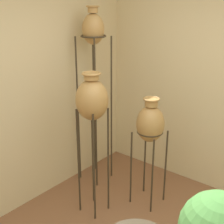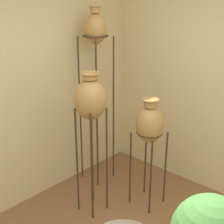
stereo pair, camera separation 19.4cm
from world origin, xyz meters
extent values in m
cylinder|color=#382D1E|center=(0.96, 1.46, 0.93)|extent=(0.02, 0.02, 1.86)
cylinder|color=#382D1E|center=(1.25, 1.46, 0.93)|extent=(0.02, 0.02, 1.86)
cylinder|color=#382D1E|center=(0.96, 1.75, 0.93)|extent=(0.02, 0.02, 1.86)
cylinder|color=#382D1E|center=(1.25, 1.75, 0.93)|extent=(0.02, 0.02, 1.86)
torus|color=#382D1E|center=(1.11, 1.61, 1.86)|extent=(0.30, 0.30, 0.02)
ellipsoid|color=#B28447|center=(1.11, 1.61, 1.94)|extent=(0.26, 0.26, 0.35)
cylinder|color=#B28447|center=(1.11, 1.61, 2.15)|extent=(0.12, 0.12, 0.07)
torus|color=#B28447|center=(1.11, 1.61, 2.19)|extent=(0.15, 0.15, 0.02)
cylinder|color=#382D1E|center=(0.46, 1.04, 0.61)|extent=(0.02, 0.02, 1.22)
cylinder|color=#382D1E|center=(0.69, 1.04, 0.61)|extent=(0.02, 0.02, 1.22)
cylinder|color=#382D1E|center=(0.46, 1.27, 0.61)|extent=(0.02, 0.02, 1.22)
cylinder|color=#382D1E|center=(0.69, 1.27, 0.61)|extent=(0.02, 0.02, 1.22)
torus|color=#382D1E|center=(0.57, 1.15, 1.22)|extent=(0.24, 0.24, 0.02)
ellipsoid|color=#B28447|center=(0.57, 1.15, 1.31)|extent=(0.33, 0.33, 0.42)
cylinder|color=#B28447|center=(0.57, 1.15, 1.55)|extent=(0.15, 0.15, 0.06)
torus|color=#B28447|center=(0.57, 1.15, 1.58)|extent=(0.19, 0.19, 0.02)
cylinder|color=#382D1E|center=(0.94, 0.63, 0.45)|extent=(0.02, 0.02, 0.89)
cylinder|color=#382D1E|center=(1.23, 0.63, 0.45)|extent=(0.02, 0.02, 0.89)
cylinder|color=#382D1E|center=(0.94, 0.92, 0.45)|extent=(0.02, 0.02, 0.89)
cylinder|color=#382D1E|center=(1.23, 0.92, 0.45)|extent=(0.02, 0.02, 0.89)
torus|color=#382D1E|center=(1.09, 0.78, 0.89)|extent=(0.29, 0.29, 0.02)
ellipsoid|color=#B28447|center=(1.09, 0.78, 0.99)|extent=(0.31, 0.31, 0.41)
cylinder|color=#B28447|center=(1.09, 0.78, 1.23)|extent=(0.14, 0.14, 0.08)
torus|color=#B28447|center=(1.09, 0.78, 1.27)|extent=(0.18, 0.18, 0.02)
camera|label=1|loc=(-1.61, -0.88, 2.25)|focal=50.00mm
camera|label=2|loc=(-1.48, -1.03, 2.25)|focal=50.00mm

